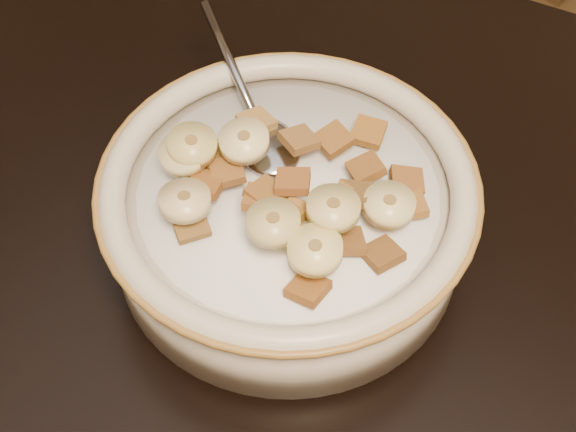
% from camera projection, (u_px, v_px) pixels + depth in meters
% --- Properties ---
extents(cereal_bowl, '(0.23, 0.23, 0.05)m').
position_uv_depth(cereal_bowl, '(288.00, 218.00, 0.52)').
color(cereal_bowl, '#B7A796').
rests_on(cereal_bowl, table).
extents(milk, '(0.19, 0.19, 0.00)m').
position_uv_depth(milk, '(288.00, 192.00, 0.50)').
color(milk, white).
rests_on(milk, cereal_bowl).
extents(spoon, '(0.07, 0.07, 0.01)m').
position_uv_depth(spoon, '(268.00, 147.00, 0.52)').
color(spoon, gray).
rests_on(spoon, cereal_bowl).
extents(cereal_square_0, '(0.02, 0.02, 0.01)m').
position_uv_depth(cereal_square_0, '(297.00, 217.00, 0.47)').
color(cereal_square_0, brown).
rests_on(cereal_square_0, milk).
extents(cereal_square_1, '(0.03, 0.03, 0.01)m').
position_uv_depth(cereal_square_1, '(215.00, 158.00, 0.50)').
color(cereal_square_1, brown).
rests_on(cereal_square_1, milk).
extents(cereal_square_2, '(0.03, 0.03, 0.01)m').
position_uv_depth(cereal_square_2, '(261.00, 198.00, 0.47)').
color(cereal_square_2, brown).
rests_on(cereal_square_2, milk).
extents(cereal_square_3, '(0.03, 0.03, 0.01)m').
position_uv_depth(cereal_square_3, '(283.00, 217.00, 0.47)').
color(cereal_square_3, '#90611C').
rests_on(cereal_square_3, milk).
extents(cereal_square_4, '(0.03, 0.03, 0.01)m').
position_uv_depth(cereal_square_4, '(293.00, 181.00, 0.47)').
color(cereal_square_4, brown).
rests_on(cereal_square_4, milk).
extents(cereal_square_5, '(0.03, 0.03, 0.01)m').
position_uv_depth(cereal_square_5, '(256.00, 122.00, 0.52)').
color(cereal_square_5, olive).
rests_on(cereal_square_5, milk).
extents(cereal_square_6, '(0.03, 0.03, 0.01)m').
position_uv_depth(cereal_square_6, '(334.00, 139.00, 0.51)').
color(cereal_square_6, brown).
rests_on(cereal_square_6, milk).
extents(cereal_square_7, '(0.03, 0.03, 0.01)m').
position_uv_depth(cereal_square_7, '(382.00, 254.00, 0.46)').
color(cereal_square_7, brown).
rests_on(cereal_square_7, milk).
extents(cereal_square_8, '(0.03, 0.03, 0.01)m').
position_uv_depth(cereal_square_8, '(190.00, 224.00, 0.47)').
color(cereal_square_8, brown).
rests_on(cereal_square_8, milk).
extents(cereal_square_9, '(0.02, 0.03, 0.01)m').
position_uv_depth(cereal_square_9, '(353.00, 194.00, 0.48)').
color(cereal_square_9, brown).
rests_on(cereal_square_9, milk).
extents(cereal_square_10, '(0.03, 0.03, 0.01)m').
position_uv_depth(cereal_square_10, '(228.00, 172.00, 0.49)').
color(cereal_square_10, brown).
rests_on(cereal_square_10, milk).
extents(cereal_square_11, '(0.02, 0.02, 0.01)m').
position_uv_depth(cereal_square_11, '(266.00, 194.00, 0.47)').
color(cereal_square_11, brown).
rests_on(cereal_square_11, milk).
extents(cereal_square_12, '(0.03, 0.03, 0.01)m').
position_uv_depth(cereal_square_12, '(366.00, 168.00, 0.49)').
color(cereal_square_12, brown).
rests_on(cereal_square_12, milk).
extents(cereal_square_13, '(0.02, 0.02, 0.01)m').
position_uv_depth(cereal_square_13, '(344.00, 202.00, 0.47)').
color(cereal_square_13, brown).
rests_on(cereal_square_13, milk).
extents(cereal_square_14, '(0.03, 0.03, 0.01)m').
position_uv_depth(cereal_square_14, '(299.00, 140.00, 0.50)').
color(cereal_square_14, brown).
rests_on(cereal_square_14, milk).
extents(cereal_square_15, '(0.02, 0.02, 0.01)m').
position_uv_depth(cereal_square_15, '(369.00, 132.00, 0.52)').
color(cereal_square_15, brown).
rests_on(cereal_square_15, milk).
extents(cereal_square_16, '(0.02, 0.02, 0.01)m').
position_uv_depth(cereal_square_16, '(206.00, 184.00, 0.49)').
color(cereal_square_16, brown).
rests_on(cereal_square_16, milk).
extents(cereal_square_17, '(0.03, 0.03, 0.01)m').
position_uv_depth(cereal_square_17, '(407.00, 181.00, 0.49)').
color(cereal_square_17, brown).
rests_on(cereal_square_17, milk).
extents(cereal_square_18, '(0.03, 0.03, 0.01)m').
position_uv_depth(cereal_square_18, '(347.00, 241.00, 0.47)').
color(cereal_square_18, brown).
rests_on(cereal_square_18, milk).
extents(cereal_square_19, '(0.02, 0.02, 0.01)m').
position_uv_depth(cereal_square_19, '(308.00, 288.00, 0.45)').
color(cereal_square_19, '#934C18').
rests_on(cereal_square_19, milk).
extents(cereal_square_20, '(0.03, 0.03, 0.01)m').
position_uv_depth(cereal_square_20, '(409.00, 205.00, 0.48)').
color(cereal_square_20, brown).
rests_on(cereal_square_20, milk).
extents(banana_slice_0, '(0.04, 0.04, 0.01)m').
position_uv_depth(banana_slice_0, '(315.00, 246.00, 0.45)').
color(banana_slice_0, '#D2C784').
rests_on(banana_slice_0, milk).
extents(banana_slice_1, '(0.04, 0.04, 0.01)m').
position_uv_depth(banana_slice_1, '(273.00, 223.00, 0.45)').
color(banana_slice_1, '#D9C388').
rests_on(banana_slice_1, milk).
extents(banana_slice_2, '(0.03, 0.03, 0.01)m').
position_uv_depth(banana_slice_2, '(192.00, 145.00, 0.49)').
color(banana_slice_2, '#DAC67B').
rests_on(banana_slice_2, milk).
extents(banana_slice_3, '(0.04, 0.04, 0.01)m').
position_uv_depth(banana_slice_3, '(244.00, 141.00, 0.49)').
color(banana_slice_3, '#FCDF96').
rests_on(banana_slice_3, milk).
extents(banana_slice_4, '(0.04, 0.04, 0.01)m').
position_uv_depth(banana_slice_4, '(185.00, 201.00, 0.47)').
color(banana_slice_4, beige).
rests_on(banana_slice_4, milk).
extents(banana_slice_5, '(0.04, 0.04, 0.01)m').
position_uv_depth(banana_slice_5, '(315.00, 250.00, 0.44)').
color(banana_slice_5, '#FFDF7F').
rests_on(banana_slice_5, milk).
extents(banana_slice_6, '(0.04, 0.04, 0.01)m').
position_uv_depth(banana_slice_6, '(389.00, 205.00, 0.47)').
color(banana_slice_6, beige).
rests_on(banana_slice_6, milk).
extents(banana_slice_7, '(0.04, 0.04, 0.02)m').
position_uv_depth(banana_slice_7, '(184.00, 153.00, 0.49)').
color(banana_slice_7, '#DDC387').
rests_on(banana_slice_7, milk).
extents(banana_slice_8, '(0.04, 0.04, 0.01)m').
position_uv_depth(banana_slice_8, '(333.00, 208.00, 0.45)').
color(banana_slice_8, '#D6BD7E').
rests_on(banana_slice_8, milk).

